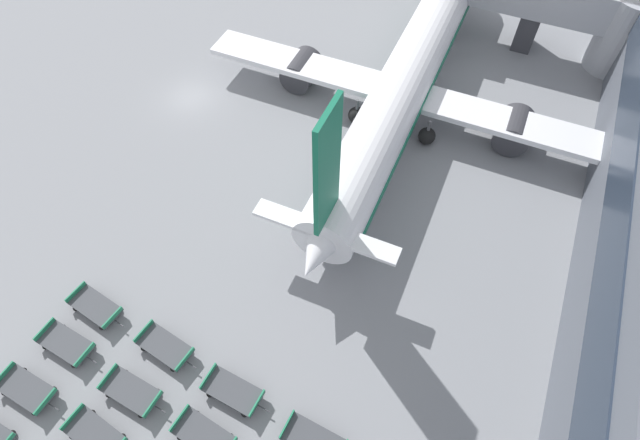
{
  "coord_description": "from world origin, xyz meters",
  "views": [
    {
      "loc": [
        22.1,
        -24.3,
        27.07
      ],
      "look_at": [
        14.82,
        -7.98,
        1.72
      ],
      "focal_mm": 28.0,
      "sensor_mm": 36.0,
      "label": 1
    }
  ],
  "objects_px": {
    "baggage_dolly_row_mid_b_col_b": "(131,392)",
    "baggage_dolly_row_far_col_a": "(95,307)",
    "baggage_dolly_row_far_col_c": "(233,391)",
    "baggage_dolly_row_far_col_d": "(314,440)",
    "baggage_dolly_row_mid_b_col_a": "(66,344)",
    "baggage_dolly_row_mid_b_col_c": "(204,436)",
    "airplane": "(406,79)",
    "baggage_dolly_row_mid_a_col_a": "(27,389)",
    "baggage_dolly_row_far_col_b": "(165,347)",
    "baggage_dolly_row_mid_a_col_b": "(95,435)"
  },
  "relations": [
    {
      "from": "baggage_dolly_row_mid_b_col_b",
      "to": "baggage_dolly_row_far_col_a",
      "type": "bearing_deg",
      "value": 147.0
    },
    {
      "from": "baggage_dolly_row_far_col_c",
      "to": "baggage_dolly_row_far_col_d",
      "type": "height_order",
      "value": "same"
    },
    {
      "from": "baggage_dolly_row_mid_b_col_a",
      "to": "baggage_dolly_row_mid_b_col_c",
      "type": "relative_size",
      "value": 1.0
    },
    {
      "from": "airplane",
      "to": "baggage_dolly_row_mid_a_col_a",
      "type": "bearing_deg",
      "value": -110.8
    },
    {
      "from": "airplane",
      "to": "baggage_dolly_row_far_col_a",
      "type": "relative_size",
      "value": 9.52
    },
    {
      "from": "baggage_dolly_row_mid_b_col_b",
      "to": "baggage_dolly_row_far_col_a",
      "type": "relative_size",
      "value": 0.99
    },
    {
      "from": "baggage_dolly_row_mid_a_col_a",
      "to": "baggage_dolly_row_far_col_b",
      "type": "bearing_deg",
      "value": 42.77
    },
    {
      "from": "baggage_dolly_row_mid_b_col_a",
      "to": "baggage_dolly_row_far_col_c",
      "type": "distance_m",
      "value": 9.88
    },
    {
      "from": "baggage_dolly_row_mid_b_col_b",
      "to": "baggage_dolly_row_far_col_c",
      "type": "relative_size",
      "value": 1.0
    },
    {
      "from": "baggage_dolly_row_far_col_c",
      "to": "baggage_dolly_row_far_col_b",
      "type": "bearing_deg",
      "value": 172.87
    },
    {
      "from": "baggage_dolly_row_far_col_c",
      "to": "baggage_dolly_row_mid_b_col_a",
      "type": "bearing_deg",
      "value": -171.2
    },
    {
      "from": "baggage_dolly_row_mid_a_col_b",
      "to": "baggage_dolly_row_mid_b_col_a",
      "type": "relative_size",
      "value": 1.01
    },
    {
      "from": "baggage_dolly_row_mid_a_col_a",
      "to": "baggage_dolly_row_mid_b_col_c",
      "type": "relative_size",
      "value": 0.99
    },
    {
      "from": "baggage_dolly_row_mid_a_col_a",
      "to": "baggage_dolly_row_far_col_a",
      "type": "xyz_separation_m",
      "value": [
        0.26,
        5.32,
        0.0
      ]
    },
    {
      "from": "baggage_dolly_row_mid_a_col_b",
      "to": "baggage_dolly_row_far_col_d",
      "type": "relative_size",
      "value": 1.01
    },
    {
      "from": "baggage_dolly_row_far_col_a",
      "to": "baggage_dolly_row_far_col_c",
      "type": "relative_size",
      "value": 1.01
    },
    {
      "from": "baggage_dolly_row_far_col_b",
      "to": "baggage_dolly_row_far_col_c",
      "type": "height_order",
      "value": "same"
    },
    {
      "from": "baggage_dolly_row_mid_a_col_a",
      "to": "baggage_dolly_row_mid_b_col_b",
      "type": "xyz_separation_m",
      "value": [
        5.12,
        2.16,
        0.0
      ]
    },
    {
      "from": "baggage_dolly_row_far_col_b",
      "to": "baggage_dolly_row_mid_b_col_a",
      "type": "bearing_deg",
      "value": -157.76
    },
    {
      "from": "baggage_dolly_row_mid_a_col_b",
      "to": "baggage_dolly_row_mid_b_col_c",
      "type": "distance_m",
      "value": 5.46
    },
    {
      "from": "baggage_dolly_row_far_col_b",
      "to": "baggage_dolly_row_far_col_d",
      "type": "relative_size",
      "value": 1.01
    },
    {
      "from": "baggage_dolly_row_far_col_b",
      "to": "baggage_dolly_row_far_col_a",
      "type": "bearing_deg",
      "value": 175.73
    },
    {
      "from": "baggage_dolly_row_mid_a_col_a",
      "to": "airplane",
      "type": "bearing_deg",
      "value": 69.2
    },
    {
      "from": "baggage_dolly_row_mid_b_col_c",
      "to": "baggage_dolly_row_mid_a_col_a",
      "type": "bearing_deg",
      "value": -169.25
    },
    {
      "from": "baggage_dolly_row_mid_b_col_a",
      "to": "baggage_dolly_row_far_col_d",
      "type": "relative_size",
      "value": 1.0
    },
    {
      "from": "baggage_dolly_row_mid_b_col_a",
      "to": "baggage_dolly_row_far_col_d",
      "type": "bearing_deg",
      "value": 4.08
    },
    {
      "from": "baggage_dolly_row_mid_b_col_c",
      "to": "baggage_dolly_row_far_col_a",
      "type": "height_order",
      "value": "same"
    },
    {
      "from": "airplane",
      "to": "baggage_dolly_row_far_col_c",
      "type": "distance_m",
      "value": 24.8
    },
    {
      "from": "baggage_dolly_row_mid_b_col_a",
      "to": "baggage_dolly_row_far_col_b",
      "type": "distance_m",
      "value": 5.53
    },
    {
      "from": "baggage_dolly_row_mid_a_col_b",
      "to": "baggage_dolly_row_far_col_d",
      "type": "distance_m",
      "value": 10.94
    },
    {
      "from": "baggage_dolly_row_mid_b_col_a",
      "to": "baggage_dolly_row_far_col_c",
      "type": "height_order",
      "value": "same"
    },
    {
      "from": "baggage_dolly_row_far_col_a",
      "to": "baggage_dolly_row_far_col_d",
      "type": "relative_size",
      "value": 1.01
    },
    {
      "from": "baggage_dolly_row_far_col_d",
      "to": "baggage_dolly_row_mid_a_col_b",
      "type": "bearing_deg",
      "value": -157.24
    },
    {
      "from": "baggage_dolly_row_mid_a_col_a",
      "to": "baggage_dolly_row_far_col_c",
      "type": "xyz_separation_m",
      "value": [
        9.98,
        4.36,
        0.0
      ]
    },
    {
      "from": "baggage_dolly_row_mid_b_col_c",
      "to": "baggage_dolly_row_far_col_c",
      "type": "bearing_deg",
      "value": 85.1
    },
    {
      "from": "airplane",
      "to": "baggage_dolly_row_mid_b_col_a",
      "type": "relative_size",
      "value": 9.58
    },
    {
      "from": "baggage_dolly_row_far_col_c",
      "to": "baggage_dolly_row_far_col_d",
      "type": "distance_m",
      "value": 4.9
    },
    {
      "from": "baggage_dolly_row_mid_b_col_b",
      "to": "baggage_dolly_row_far_col_b",
      "type": "xyz_separation_m",
      "value": [
        0.22,
        2.78,
        0.0
      ]
    },
    {
      "from": "baggage_dolly_row_mid_b_col_a",
      "to": "baggage_dolly_row_mid_b_col_c",
      "type": "xyz_separation_m",
      "value": [
        9.55,
        -0.99,
        0.0
      ]
    },
    {
      "from": "baggage_dolly_row_mid_a_col_a",
      "to": "baggage_dolly_row_mid_a_col_b",
      "type": "relative_size",
      "value": 0.99
    },
    {
      "from": "baggage_dolly_row_mid_a_col_b",
      "to": "baggage_dolly_row_far_col_b",
      "type": "relative_size",
      "value": 1.0
    },
    {
      "from": "baggage_dolly_row_far_col_a",
      "to": "baggage_dolly_row_mid_b_col_a",
      "type": "bearing_deg",
      "value": -90.88
    },
    {
      "from": "baggage_dolly_row_far_col_a",
      "to": "baggage_dolly_row_far_col_b",
      "type": "xyz_separation_m",
      "value": [
        5.08,
        -0.38,
        0.0
      ]
    },
    {
      "from": "airplane",
      "to": "baggage_dolly_row_mid_a_col_b",
      "type": "relative_size",
      "value": 9.53
    },
    {
      "from": "baggage_dolly_row_mid_b_col_c",
      "to": "baggage_dolly_row_far_col_d",
      "type": "relative_size",
      "value": 1.01
    },
    {
      "from": "baggage_dolly_row_mid_b_col_b",
      "to": "baggage_dolly_row_mid_b_col_c",
      "type": "height_order",
      "value": "same"
    },
    {
      "from": "baggage_dolly_row_mid_a_col_a",
      "to": "baggage_dolly_row_mid_b_col_c",
      "type": "xyz_separation_m",
      "value": [
        9.77,
        1.85,
        0.0
      ]
    },
    {
      "from": "airplane",
      "to": "baggage_dolly_row_mid_b_col_b",
      "type": "bearing_deg",
      "value": -102.4
    },
    {
      "from": "airplane",
      "to": "baggage_dolly_row_mid_a_col_a",
      "type": "distance_m",
      "value": 31.13
    },
    {
      "from": "baggage_dolly_row_mid_a_col_b",
      "to": "baggage_dolly_row_far_col_c",
      "type": "distance_m",
      "value": 7.02
    }
  ]
}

